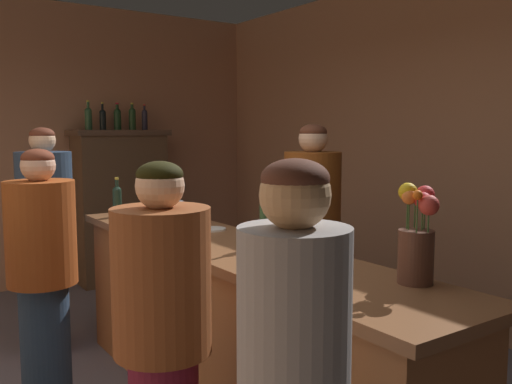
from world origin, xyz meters
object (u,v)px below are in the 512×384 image
at_px(wine_bottle_chardonnay, 148,201).
at_px(bartender, 312,237).
at_px(wine_glass_mid, 180,205).
at_px(cheese_plate, 213,229).
at_px(display_bottle_midright, 132,118).
at_px(wine_bottle_rose, 117,200).
at_px(patron_in_navy, 163,337).
at_px(patron_tall, 46,233).
at_px(flower_arrangement, 417,238).
at_px(bar_counter, 231,330).
at_px(display_bottle_left, 88,117).
at_px(display_bottle_center, 117,118).
at_px(display_bottle_right, 145,119).
at_px(display_bottle_midleft, 103,118).
at_px(display_cabinet, 121,203).
at_px(wine_glass_front, 306,252).
at_px(wine_bottle_merlot, 265,220).
at_px(patron_redhead, 43,274).

distance_m(wine_bottle_chardonnay, bartender, 1.18).
height_order(wine_glass_mid, cheese_plate, wine_glass_mid).
bearing_deg(display_bottle_midright, wine_bottle_rose, -115.76).
relative_size(patron_in_navy, patron_tall, 0.92).
height_order(wine_bottle_chardonnay, flower_arrangement, flower_arrangement).
relative_size(bar_counter, display_bottle_left, 10.27).
xyz_separation_m(flower_arrangement, patron_in_navy, (-0.95, 0.48, -0.38)).
distance_m(display_bottle_center, display_bottle_right, 0.31).
distance_m(wine_bottle_rose, display_bottle_midleft, 2.01).
distance_m(display_cabinet, wine_glass_front, 3.98).
distance_m(wine_glass_front, patron_tall, 2.36).
relative_size(wine_bottle_rose, display_bottle_right, 1.05).
bearing_deg(display_bottle_left, wine_glass_mid, -90.74).
height_order(bar_counter, display_bottle_midleft, display_bottle_midleft).
height_order(display_cabinet, display_bottle_midright, display_bottle_midright).
distance_m(cheese_plate, display_bottle_center, 2.85).
bearing_deg(wine_glass_mid, bar_counter, -101.45).
bearing_deg(patron_tall, patron_in_navy, -44.39).
bearing_deg(display_cabinet, display_bottle_right, -0.00).
distance_m(display_bottle_left, bartender, 3.12).
distance_m(bar_counter, wine_bottle_merlot, 0.68).
relative_size(display_cabinet, wine_glass_mid, 12.35).
bearing_deg(display_bottle_center, bartender, -85.26).
xyz_separation_m(wine_bottle_rose, display_bottle_midright, (0.88, 1.83, 0.65)).
xyz_separation_m(wine_glass_mid, flower_arrangement, (0.01, -2.16, 0.10)).
bearing_deg(cheese_plate, display_bottle_midleft, 84.83).
bearing_deg(bar_counter, wine_glass_mid, 78.55).
relative_size(bar_counter, wine_bottle_rose, 10.64).
distance_m(flower_arrangement, bartender, 1.49).
bearing_deg(display_bottle_center, wine_bottle_rose, -111.32).
xyz_separation_m(bar_counter, patron_redhead, (-0.89, 0.61, 0.33)).
distance_m(wine_bottle_merlot, patron_in_navy, 1.05).
bearing_deg(patron_tall, wine_glass_front, -28.11).
xyz_separation_m(wine_glass_mid, cheese_plate, (-0.07, -0.59, -0.09)).
bearing_deg(display_bottle_center, display_bottle_midright, 0.00).
bearing_deg(patron_tall, display_bottle_midleft, 106.15).
bearing_deg(display_cabinet, cheese_plate, -98.77).
bearing_deg(patron_tall, display_bottle_midright, 98.55).
bearing_deg(wine_glass_mid, display_bottle_midright, 76.49).
distance_m(display_bottle_left, display_bottle_midright, 0.48).
bearing_deg(wine_glass_front, display_cabinet, 80.74).
bearing_deg(bar_counter, cheese_plate, 72.26).
relative_size(display_bottle_midright, patron_tall, 0.18).
bearing_deg(display_bottle_midleft, display_bottle_right, -0.00).
bearing_deg(flower_arrangement, wine_bottle_rose, 98.77).
bearing_deg(display_cabinet, bar_counter, -100.09).
bearing_deg(wine_bottle_chardonnay, bartender, -42.45).
bearing_deg(flower_arrangement, wine_glass_mid, 90.23).
height_order(wine_bottle_rose, display_bottle_midleft, display_bottle_midleft).
bearing_deg(wine_glass_mid, display_cabinet, 80.57).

